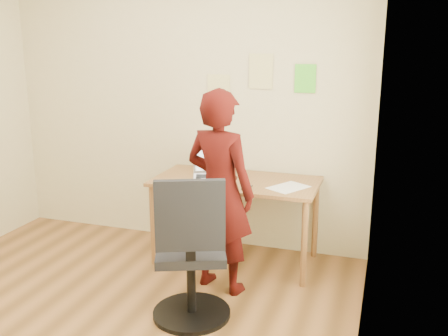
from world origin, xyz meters
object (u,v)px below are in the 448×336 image
(office_chair, at_px, (191,260))
(phone, at_px, (247,187))
(desk, at_px, (236,189))
(laptop, at_px, (212,171))
(person, at_px, (220,192))

(office_chair, bearing_deg, phone, 57.11)
(desk, distance_m, office_chair, 1.06)
(laptop, distance_m, office_chair, 1.16)
(desk, relative_size, office_chair, 1.32)
(laptop, xyz_separation_m, person, (0.26, -0.56, -0.01))
(laptop, relative_size, office_chair, 0.39)
(phone, relative_size, office_chair, 0.12)
(laptop, height_order, office_chair, office_chair)
(laptop, height_order, person, person)
(desk, xyz_separation_m, office_chair, (0.00, -1.04, -0.20))
(phone, xyz_separation_m, person, (-0.13, -0.30, 0.04))
(office_chair, bearing_deg, person, 64.67)
(laptop, relative_size, person, 0.26)
(laptop, xyz_separation_m, phone, (0.39, -0.25, -0.05))
(laptop, distance_m, phone, 0.46)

